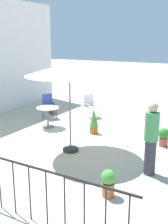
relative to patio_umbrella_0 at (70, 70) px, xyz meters
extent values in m
plane|color=beige|center=(0.38, 0.01, -2.24)|extent=(60.00, 60.00, 0.00)
cylinder|color=black|center=(-2.93, -2.46, -1.74)|extent=(0.02, 0.02, 1.00)
cylinder|color=black|center=(-2.93, -2.11, -1.74)|extent=(0.02, 0.02, 1.00)
cylinder|color=black|center=(-2.93, -1.75, -1.74)|extent=(0.02, 0.02, 1.00)
cylinder|color=black|center=(-2.93, -1.40, -1.74)|extent=(0.02, 0.02, 1.00)
cylinder|color=black|center=(-2.93, -1.05, -1.74)|extent=(0.02, 0.02, 1.00)
cylinder|color=black|center=(-2.93, -0.70, -1.74)|extent=(0.02, 0.02, 1.00)
cylinder|color=black|center=(-2.93, -0.35, -1.74)|extent=(0.02, 0.02, 1.00)
cylinder|color=#2D2D2D|center=(0.00, 0.00, -2.20)|extent=(0.44, 0.44, 0.08)
cylinder|color=slate|center=(0.00, 0.00, -1.03)|extent=(0.04, 0.04, 2.43)
cone|color=beige|center=(0.00, 0.00, 0.02)|extent=(2.32, 2.32, 0.33)
sphere|color=slate|center=(0.00, 0.00, 0.22)|extent=(0.06, 0.06, 0.06)
cylinder|color=white|center=(1.45, 1.85, -1.54)|extent=(0.79, 0.79, 0.02)
cylinder|color=slate|center=(1.45, 1.85, -1.89)|extent=(0.06, 0.06, 0.69)
cylinder|color=slate|center=(1.45, 1.85, -2.22)|extent=(0.44, 0.44, 0.03)
cube|color=white|center=(3.32, 1.12, -1.80)|extent=(0.63, 0.65, 0.04)
cube|color=white|center=(3.42, 1.32, -1.55)|extent=(0.40, 0.24, 0.46)
cube|color=white|center=(3.13, 1.22, -1.68)|extent=(0.24, 0.41, 0.03)
cube|color=white|center=(3.50, 1.02, -1.68)|extent=(0.24, 0.41, 0.03)
cylinder|color=white|center=(3.03, 1.01, -2.03)|extent=(0.04, 0.04, 0.42)
cylinder|color=white|center=(3.40, 0.82, -2.03)|extent=(0.04, 0.04, 0.42)
cylinder|color=white|center=(3.24, 1.42, -2.03)|extent=(0.04, 0.04, 0.42)
cylinder|color=white|center=(3.61, 1.22, -2.03)|extent=(0.04, 0.04, 0.42)
cube|color=#35469A|center=(2.38, 2.46, -1.80)|extent=(0.60, 0.60, 0.04)
cube|color=#35469A|center=(2.48, 2.64, -1.53)|extent=(0.38, 0.23, 0.49)
cube|color=#35469A|center=(2.21, 2.55, -1.68)|extent=(0.23, 0.38, 0.03)
cube|color=#35469A|center=(2.55, 2.36, -1.68)|extent=(0.23, 0.38, 0.03)
cylinder|color=#35469A|center=(2.11, 2.37, -2.03)|extent=(0.04, 0.04, 0.42)
cylinder|color=#35469A|center=(2.45, 2.18, -2.03)|extent=(0.04, 0.04, 0.42)
cylinder|color=#35469A|center=(2.31, 2.73, -2.03)|extent=(0.04, 0.04, 0.42)
cylinder|color=#35469A|center=(2.65, 2.54, -2.03)|extent=(0.04, 0.04, 0.42)
cylinder|color=#9A4B38|center=(3.03, 2.84, -2.15)|extent=(0.30, 0.30, 0.18)
cylinder|color=#382819|center=(3.03, 2.84, -2.07)|extent=(0.26, 0.26, 0.02)
sphere|color=#215C1E|center=(3.03, 2.84, -1.91)|extent=(0.35, 0.35, 0.35)
cylinder|color=#A3483A|center=(1.65, -2.14, -2.12)|extent=(0.25, 0.25, 0.24)
cylinder|color=#382819|center=(1.65, -2.14, -2.01)|extent=(0.22, 0.22, 0.02)
sphere|color=#2C7429|center=(1.65, -2.14, -1.86)|extent=(0.32, 0.32, 0.32)
cylinder|color=#C9623E|center=(-1.60, -1.89, -2.10)|extent=(0.25, 0.25, 0.28)
cylinder|color=#382819|center=(-1.60, -1.89, -1.97)|extent=(0.22, 0.22, 0.02)
sphere|color=#47983E|center=(-1.60, -1.89, -1.83)|extent=(0.30, 0.30, 0.30)
sphere|color=gold|center=(-1.53, -1.94, -1.85)|extent=(0.08, 0.08, 0.08)
sphere|color=gold|center=(-1.65, -1.99, -1.87)|extent=(0.06, 0.06, 0.06)
cylinder|color=#AF5928|center=(1.65, 0.14, -2.12)|extent=(0.27, 0.27, 0.23)
cylinder|color=#382819|center=(1.65, 0.14, -2.02)|extent=(0.24, 0.24, 0.02)
cone|color=#4E913F|center=(1.65, 0.14, -1.71)|extent=(0.29, 0.29, 0.60)
cylinder|color=#33333D|center=(-0.27, -2.31, -1.83)|extent=(0.26, 0.26, 0.82)
cylinder|color=#438E55|center=(-0.27, -2.31, -1.10)|extent=(0.42, 0.42, 0.65)
sphere|color=tan|center=(-0.27, -2.31, -0.66)|extent=(0.22, 0.22, 0.22)
camera|label=1|loc=(-6.14, -3.93, 0.77)|focal=44.96mm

